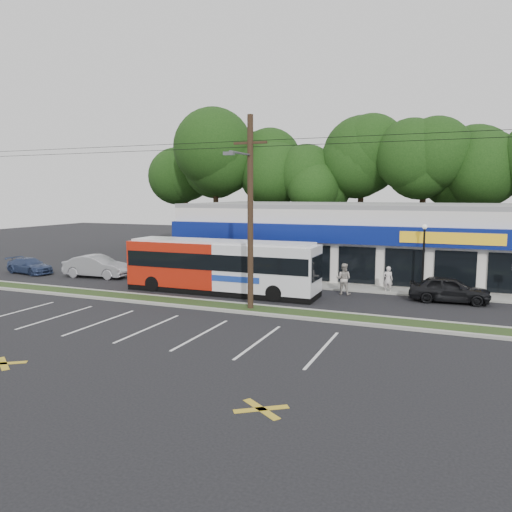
{
  "coord_description": "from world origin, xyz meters",
  "views": [
    {
      "loc": [
        12.99,
        -22.52,
        6.09
      ],
      "look_at": [
        1.67,
        5.0,
        2.33
      ],
      "focal_mm": 35.0,
      "sensor_mm": 36.0,
      "label": 1
    }
  ],
  "objects_px": {
    "car_dark": "(449,289)",
    "pedestrian_a": "(388,280)",
    "car_silver": "(97,266)",
    "pedestrian_b": "(344,279)",
    "metrobus": "(221,265)",
    "utility_pole": "(247,206)",
    "car_blue": "(30,266)",
    "lamp_post": "(424,250)"
  },
  "relations": [
    {
      "from": "car_dark",
      "to": "pedestrian_a",
      "type": "bearing_deg",
      "value": 64.76
    },
    {
      "from": "car_silver",
      "to": "pedestrian_b",
      "type": "bearing_deg",
      "value": -92.17
    },
    {
      "from": "metrobus",
      "to": "car_dark",
      "type": "distance_m",
      "value": 13.27
    },
    {
      "from": "utility_pole",
      "to": "pedestrian_a",
      "type": "relative_size",
      "value": 30.58
    },
    {
      "from": "utility_pole",
      "to": "car_blue",
      "type": "relative_size",
      "value": 12.16
    },
    {
      "from": "car_dark",
      "to": "car_silver",
      "type": "bearing_deg",
      "value": 89.03
    },
    {
      "from": "car_blue",
      "to": "utility_pole",
      "type": "bearing_deg",
      "value": -94.29
    },
    {
      "from": "car_blue",
      "to": "pedestrian_b",
      "type": "relative_size",
      "value": 2.16
    },
    {
      "from": "pedestrian_b",
      "to": "metrobus",
      "type": "bearing_deg",
      "value": 21.21
    },
    {
      "from": "metrobus",
      "to": "car_silver",
      "type": "distance_m",
      "value": 11.1
    },
    {
      "from": "car_silver",
      "to": "pedestrian_b",
      "type": "relative_size",
      "value": 2.57
    },
    {
      "from": "car_blue",
      "to": "pedestrian_b",
      "type": "distance_m",
      "value": 23.91
    },
    {
      "from": "car_blue",
      "to": "lamp_post",
      "type": "bearing_deg",
      "value": -74.71
    },
    {
      "from": "utility_pole",
      "to": "car_dark",
      "type": "xyz_separation_m",
      "value": [
        9.73,
        6.11,
        -4.67
      ]
    },
    {
      "from": "lamp_post",
      "to": "car_silver",
      "type": "distance_m",
      "value": 22.58
    },
    {
      "from": "pedestrian_b",
      "to": "car_dark",
      "type": "bearing_deg",
      "value": -176.98
    },
    {
      "from": "car_silver",
      "to": "pedestrian_b",
      "type": "distance_m",
      "value": 17.96
    },
    {
      "from": "car_dark",
      "to": "lamp_post",
      "type": "bearing_deg",
      "value": 38.63
    },
    {
      "from": "metrobus",
      "to": "car_dark",
      "type": "height_order",
      "value": "metrobus"
    },
    {
      "from": "car_blue",
      "to": "car_dark",
      "type": "bearing_deg",
      "value": -78.4
    },
    {
      "from": "car_silver",
      "to": "car_blue",
      "type": "bearing_deg",
      "value": 90.95
    },
    {
      "from": "lamp_post",
      "to": "car_dark",
      "type": "height_order",
      "value": "lamp_post"
    },
    {
      "from": "pedestrian_a",
      "to": "pedestrian_b",
      "type": "relative_size",
      "value": 0.86
    },
    {
      "from": "car_dark",
      "to": "pedestrian_b",
      "type": "bearing_deg",
      "value": 88.05
    },
    {
      "from": "utility_pole",
      "to": "car_dark",
      "type": "relative_size",
      "value": 11.52
    },
    {
      "from": "metrobus",
      "to": "pedestrian_b",
      "type": "distance_m",
      "value": 7.47
    },
    {
      "from": "lamp_post",
      "to": "utility_pole",
      "type": "bearing_deg",
      "value": -136.05
    },
    {
      "from": "metrobus",
      "to": "car_silver",
      "type": "bearing_deg",
      "value": 170.54
    },
    {
      "from": "utility_pole",
      "to": "car_silver",
      "type": "relative_size",
      "value": 10.22
    },
    {
      "from": "car_dark",
      "to": "pedestrian_b",
      "type": "relative_size",
      "value": 2.28
    },
    {
      "from": "lamp_post",
      "to": "pedestrian_b",
      "type": "distance_m",
      "value": 5.09
    },
    {
      "from": "lamp_post",
      "to": "car_blue",
      "type": "relative_size",
      "value": 1.03
    },
    {
      "from": "car_blue",
      "to": "pedestrian_a",
      "type": "relative_size",
      "value": 2.52
    },
    {
      "from": "utility_pole",
      "to": "car_blue",
      "type": "bearing_deg",
      "value": 166.75
    },
    {
      "from": "utility_pole",
      "to": "car_blue",
      "type": "distance_m",
      "value": 21.22
    },
    {
      "from": "utility_pole",
      "to": "pedestrian_a",
      "type": "bearing_deg",
      "value": 50.84
    },
    {
      "from": "car_dark",
      "to": "pedestrian_a",
      "type": "xyz_separation_m",
      "value": [
        -3.56,
        1.46,
        0.08
      ]
    },
    {
      "from": "car_silver",
      "to": "car_blue",
      "type": "xyz_separation_m",
      "value": [
        -5.93,
        -0.56,
        -0.21
      ]
    },
    {
      "from": "lamp_post",
      "to": "metrobus",
      "type": "bearing_deg",
      "value": -159.38
    },
    {
      "from": "utility_pole",
      "to": "car_dark",
      "type": "distance_m",
      "value": 12.4
    },
    {
      "from": "pedestrian_a",
      "to": "utility_pole",
      "type": "bearing_deg",
      "value": 39.88
    },
    {
      "from": "utility_pole",
      "to": "pedestrian_b",
      "type": "distance_m",
      "value": 8.38
    }
  ]
}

